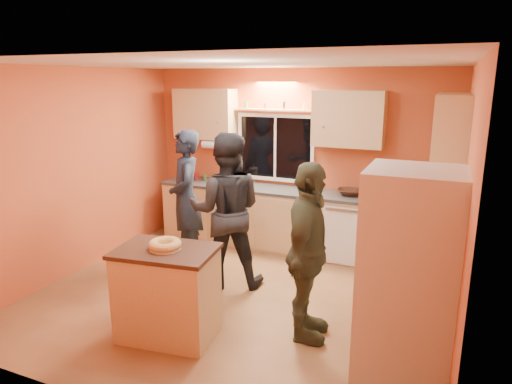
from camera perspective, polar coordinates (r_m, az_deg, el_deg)
The scene contains 14 objects.
ground at distance 5.39m, azimuth -2.40°, elevation -13.07°, with size 4.50×4.50×0.00m, color brown.
room_shell at distance 5.19m, azimuth 0.59°, elevation 4.78°, with size 4.54×4.04×2.61m.
back_counter at distance 6.67m, azimuth 4.02°, elevation -3.48°, with size 4.23×0.62×0.90m.
right_counter at distance 5.21m, azimuth 20.12°, elevation -9.45°, with size 0.62×1.84×0.90m.
refrigerator at distance 3.84m, azimuth 18.47°, elevation -10.53°, with size 0.72×0.70×1.80m, color silver.
island at distance 4.56m, azimuth -11.00°, elevation -12.21°, with size 1.00×0.75×0.90m.
bundt_pastry at distance 4.37m, azimuth -11.30°, elevation -6.45°, with size 0.31×0.31×0.09m, color tan.
person_left at distance 6.12m, azimuth -8.76°, elevation -0.77°, with size 0.66×0.43×1.81m, color black.
person_center at distance 5.42m, azimuth -3.73°, elevation -2.33°, with size 0.90×0.70×1.86m, color black.
person_right at distance 4.32m, azimuth 6.44°, elevation -7.59°, with size 1.01×0.42×1.73m, color #383D27.
mixing_bowl at distance 6.37m, azimuth 11.60°, elevation -0.02°, with size 0.33×0.33×0.08m, color black.
utensil_crock at distance 6.85m, azimuth -1.97°, elevation 1.64°, with size 0.14×0.14×0.17m, color beige.
potted_plant at distance 4.85m, azimuth 20.37°, elevation -3.49°, with size 0.30×0.26×0.33m, color gray.
red_box at distance 5.35m, azimuth 20.41°, elevation -3.35°, with size 0.16×0.12×0.07m, color #AF1B25.
Camera 1 is at (2.10, -4.31, 2.45)m, focal length 32.00 mm.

